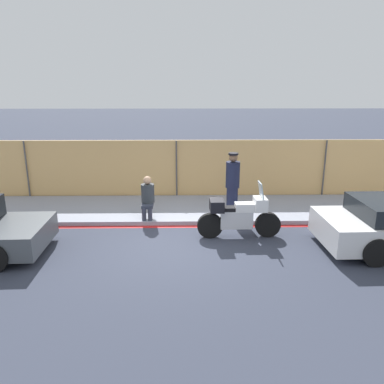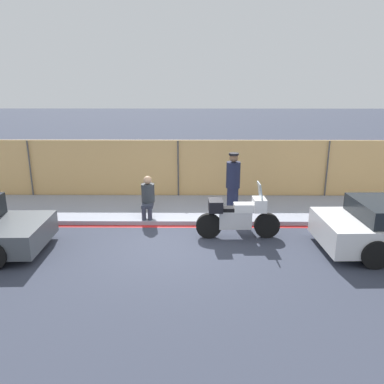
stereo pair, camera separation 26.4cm
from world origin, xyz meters
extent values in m
plane|color=#333847|center=(0.00, 0.00, 0.00)|extent=(120.00, 120.00, 0.00)
cube|color=#8E93A3|center=(0.00, 2.73, 0.06)|extent=(38.86, 2.71, 0.13)
cube|color=red|center=(0.00, 1.29, 0.00)|extent=(38.86, 0.18, 0.01)
cube|color=#E5B26B|center=(0.00, 4.17, 1.05)|extent=(36.92, 0.08, 2.09)
cylinder|color=#4C4C51|center=(-5.23, 4.07, 1.05)|extent=(0.05, 0.05, 2.09)
cylinder|color=#4C4C51|center=(0.00, 4.07, 1.05)|extent=(0.05, 0.05, 2.09)
cylinder|color=#4C4C51|center=(5.23, 4.07, 1.05)|extent=(0.05, 0.05, 2.09)
cylinder|color=black|center=(2.50, 0.52, 0.34)|extent=(0.68, 0.16, 0.68)
cylinder|color=black|center=(0.96, 0.48, 0.34)|extent=(0.68, 0.16, 0.68)
cube|color=silver|center=(1.65, 0.50, 0.51)|extent=(0.86, 0.30, 0.48)
cube|color=white|center=(1.87, 0.50, 0.84)|extent=(0.53, 0.32, 0.22)
cube|color=black|center=(1.56, 0.49, 0.80)|extent=(0.61, 0.29, 0.10)
cube|color=white|center=(2.27, 0.51, 0.92)|extent=(0.33, 0.48, 0.34)
cube|color=silver|center=(2.27, 0.51, 1.30)|extent=(0.11, 0.42, 0.42)
cube|color=black|center=(1.13, 0.48, 0.90)|extent=(0.37, 0.51, 0.30)
cylinder|color=#191E38|center=(1.75, 2.22, 0.52)|extent=(0.35, 0.35, 0.79)
cylinder|color=#191E38|center=(1.75, 2.22, 1.31)|extent=(0.42, 0.42, 0.79)
sphere|color=brown|center=(1.75, 2.22, 1.84)|extent=(0.26, 0.26, 0.26)
cylinder|color=black|center=(1.75, 2.22, 1.95)|extent=(0.30, 0.30, 0.06)
cylinder|color=#2D3342|center=(-0.89, 1.49, 0.32)|extent=(0.12, 0.12, 0.39)
cylinder|color=#2D3342|center=(-0.72, 1.49, 0.32)|extent=(0.12, 0.12, 0.39)
cube|color=#2D3342|center=(-0.81, 1.68, 0.51)|extent=(0.33, 0.39, 0.10)
cylinder|color=#2D3338|center=(-0.81, 1.87, 0.84)|extent=(0.39, 0.39, 0.55)
sphere|color=tan|center=(-0.81, 1.87, 1.23)|extent=(0.24, 0.24, 0.24)
cylinder|color=black|center=(4.53, 0.58, 0.33)|extent=(0.67, 0.23, 0.66)
cylinder|color=black|center=(4.57, -1.20, 0.33)|extent=(0.67, 0.23, 0.66)
cylinder|color=black|center=(-3.90, 0.46, 0.33)|extent=(0.67, 0.24, 0.67)
camera|label=1|loc=(0.33, -8.79, 3.90)|focal=35.00mm
camera|label=2|loc=(0.59, -8.80, 3.90)|focal=35.00mm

